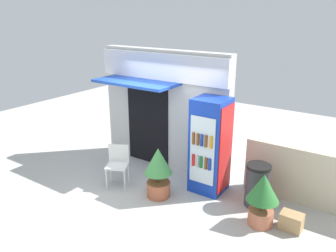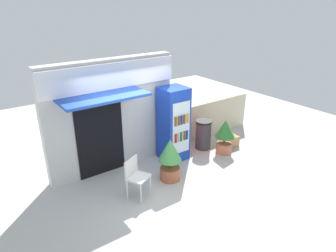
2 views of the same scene
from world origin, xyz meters
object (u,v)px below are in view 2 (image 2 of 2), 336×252
Objects in this scene: potted_plant_curbside at (225,134)px; drink_cooler at (174,124)px; trash_bin at (203,134)px; cardboard_box at (232,141)px; potted_plant_near_shop at (170,157)px; plastic_chair at (135,174)px.

drink_cooler is at bearing 156.04° from potted_plant_curbside.
drink_cooler is 1.18m from trash_bin.
drink_cooler is at bearing 166.52° from cardboard_box.
potted_plant_near_shop reaches higher than potted_plant_curbside.
potted_plant_curbside is at bearing -23.96° from drink_cooler.
potted_plant_curbside is (2.04, 0.22, -0.02)m from potted_plant_near_shop.
drink_cooler is 5.31× the size of cardboard_box.
potted_plant_near_shop is at bearing -173.80° from potted_plant_curbside.
potted_plant_near_shop is 2.59m from cardboard_box.
potted_plant_near_shop is 1.23× the size of trash_bin.
drink_cooler is 2.03× the size of potted_plant_curbside.
potted_plant_curbside is (1.33, -0.59, -0.41)m from drink_cooler.
cardboard_box is at bearing -13.48° from drink_cooler.
trash_bin is (-0.29, 0.56, -0.15)m from potted_plant_curbside.
drink_cooler is 1.15m from potted_plant_near_shop.
trash_bin is (1.04, -0.03, -0.56)m from drink_cooler.
drink_cooler reaches higher than potted_plant_near_shop.
plastic_chair is 0.91× the size of potted_plant_curbside.
plastic_chair is 0.85× the size of potted_plant_near_shop.
cardboard_box is at bearing -27.59° from trash_bin.
potted_plant_curbside is 1.15× the size of trash_bin.
drink_cooler is at bearing 48.62° from potted_plant_near_shop.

